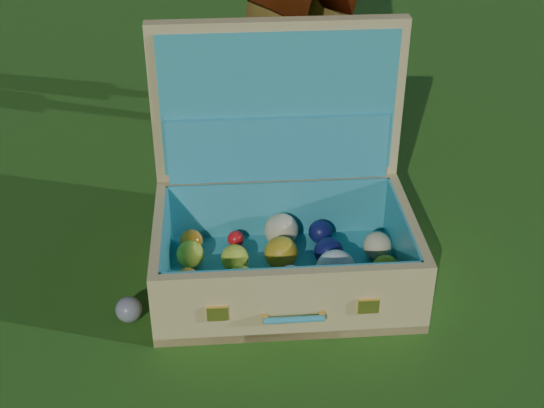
% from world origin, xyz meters
% --- Properties ---
extents(ground, '(60.00, 60.00, 0.00)m').
position_xyz_m(ground, '(0.00, 0.00, 0.00)').
color(ground, '#215114').
rests_on(ground, ground).
extents(stray_ball, '(0.06, 0.06, 0.06)m').
position_xyz_m(stray_ball, '(-0.58, 0.09, 0.03)').
color(stray_ball, teal).
rests_on(stray_ball, ground).
extents(suitcase, '(0.72, 0.61, 0.60)m').
position_xyz_m(suitcase, '(-0.18, 0.15, 0.17)').
color(suitcase, tan).
rests_on(suitcase, ground).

